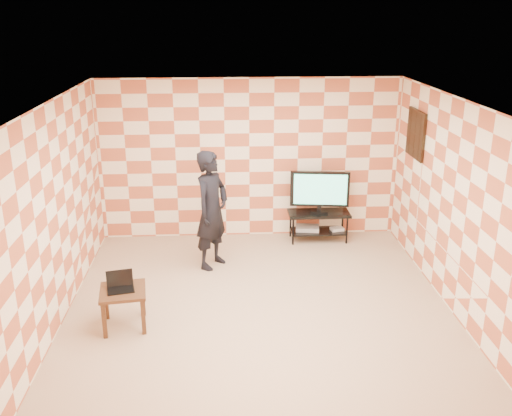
{
  "coord_description": "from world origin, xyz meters",
  "views": [
    {
      "loc": [
        -0.43,
        -6.76,
        3.74
      ],
      "look_at": [
        0.0,
        0.6,
        1.15
      ],
      "focal_mm": 40.0,
      "sensor_mm": 36.0,
      "label": 1
    }
  ],
  "objects_px": {
    "tv_stand": "(319,220)",
    "side_table": "(123,296)",
    "tv": "(320,190)",
    "person": "(212,210)"
  },
  "relations": [
    {
      "from": "tv",
      "to": "side_table",
      "type": "relative_size",
      "value": 1.59
    },
    {
      "from": "side_table",
      "to": "tv",
      "type": "bearing_deg",
      "value": 42.8
    },
    {
      "from": "tv_stand",
      "to": "person",
      "type": "distance_m",
      "value": 2.06
    },
    {
      "from": "tv",
      "to": "side_table",
      "type": "height_order",
      "value": "tv"
    },
    {
      "from": "side_table",
      "to": "person",
      "type": "distance_m",
      "value": 2.08
    },
    {
      "from": "tv",
      "to": "tv_stand",
      "type": "bearing_deg",
      "value": 97.03
    },
    {
      "from": "tv_stand",
      "to": "side_table",
      "type": "height_order",
      "value": "same"
    },
    {
      "from": "tv_stand",
      "to": "side_table",
      "type": "xyz_separation_m",
      "value": [
        -2.84,
        -2.63,
        0.05
      ]
    },
    {
      "from": "person",
      "to": "side_table",
      "type": "bearing_deg",
      "value": -178.48
    },
    {
      "from": "tv_stand",
      "to": "side_table",
      "type": "bearing_deg",
      "value": -137.17
    }
  ]
}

